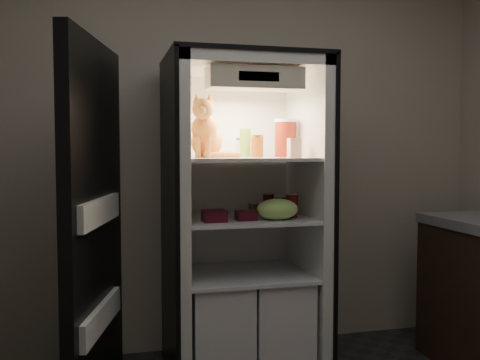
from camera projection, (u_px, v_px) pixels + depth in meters
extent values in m
plane|color=#C0B4A0|center=(226.00, 147.00, 3.57)|extent=(3.60, 0.00, 3.60)
cube|color=white|center=(231.00, 213.00, 3.47)|extent=(0.85, 0.06, 1.85)
cube|color=white|center=(177.00, 221.00, 3.07)|extent=(0.06, 0.70, 1.85)
cube|color=white|center=(306.00, 217.00, 3.26)|extent=(0.06, 0.70, 1.85)
cube|color=white|center=(243.00, 66.00, 3.11)|extent=(0.85, 0.70, 0.06)
cube|color=black|center=(169.00, 221.00, 3.06)|extent=(0.02, 0.72, 1.87)
cube|color=black|center=(312.00, 217.00, 3.27)|extent=(0.02, 0.72, 1.87)
cube|color=black|center=(243.00, 59.00, 3.11)|extent=(0.90, 0.72, 0.02)
cube|color=white|center=(245.00, 159.00, 3.11)|extent=(0.73, 0.62, 0.02)
cube|color=white|center=(245.00, 219.00, 3.13)|extent=(0.73, 0.62, 0.02)
cube|color=white|center=(216.00, 318.00, 3.13)|extent=(0.34, 0.58, 0.48)
cube|color=white|center=(273.00, 313.00, 3.21)|extent=(0.34, 0.58, 0.48)
cube|color=white|center=(245.00, 274.00, 3.15)|extent=(0.73, 0.62, 0.02)
cube|color=beige|center=(255.00, 78.00, 2.88)|extent=(0.52, 0.18, 0.12)
cube|color=black|center=(259.00, 76.00, 2.80)|extent=(0.22, 0.01, 0.05)
cube|color=black|center=(94.00, 236.00, 2.55)|extent=(0.27, 0.86, 1.85)
cube|color=white|center=(99.00, 317.00, 2.52)|extent=(0.21, 0.63, 0.12)
cube|color=white|center=(97.00, 211.00, 2.49)|extent=(0.21, 0.63, 0.12)
ellipsoid|color=orange|center=(207.00, 142.00, 3.12)|extent=(0.24, 0.27, 0.19)
ellipsoid|color=orange|center=(204.00, 129.00, 3.02)|extent=(0.18, 0.17, 0.16)
sphere|color=#CF6428|center=(203.00, 109.00, 2.96)|extent=(0.15, 0.15, 0.12)
sphere|color=#CF6428|center=(201.00, 111.00, 2.91)|extent=(0.06, 0.06, 0.05)
cone|color=#CF6428|center=(197.00, 98.00, 2.96)|extent=(0.06, 0.06, 0.05)
cone|color=#CF6428|center=(209.00, 98.00, 2.96)|extent=(0.06, 0.06, 0.05)
cylinder|color=orange|center=(198.00, 147.00, 2.97)|extent=(0.03, 0.03, 0.12)
cylinder|color=orange|center=(208.00, 147.00, 2.97)|extent=(0.03, 0.03, 0.12)
cylinder|color=orange|center=(222.00, 155.00, 3.03)|extent=(0.22, 0.06, 0.03)
cylinder|color=#23832A|center=(245.00, 144.00, 3.21)|extent=(0.06, 0.06, 0.16)
cylinder|color=#23832A|center=(245.00, 130.00, 3.21)|extent=(0.07, 0.07, 0.01)
cylinder|color=white|center=(243.00, 149.00, 3.28)|extent=(0.08, 0.08, 0.10)
cylinder|color=blue|center=(243.00, 139.00, 3.28)|extent=(0.08, 0.08, 0.02)
cylinder|color=maroon|center=(257.00, 147.00, 3.14)|extent=(0.07, 0.07, 0.12)
cylinder|color=gold|center=(257.00, 136.00, 3.14)|extent=(0.07, 0.07, 0.01)
cylinder|color=maroon|center=(286.00, 140.00, 3.26)|extent=(0.13, 0.13, 0.21)
cylinder|color=white|center=(286.00, 121.00, 3.26)|extent=(0.14, 0.14, 0.02)
cube|color=white|center=(294.00, 148.00, 3.06)|extent=(0.06, 0.06, 0.11)
cylinder|color=black|center=(268.00, 204.00, 3.27)|extent=(0.07, 0.07, 0.12)
cylinder|color=#B2B2B2|center=(269.00, 194.00, 3.27)|extent=(0.07, 0.07, 0.00)
cylinder|color=black|center=(280.00, 207.00, 3.18)|extent=(0.06, 0.06, 0.11)
cylinder|color=#B2B2B2|center=(280.00, 197.00, 3.18)|extent=(0.06, 0.06, 0.00)
cylinder|color=black|center=(292.00, 206.00, 3.11)|extent=(0.07, 0.07, 0.13)
cylinder|color=#B2B2B2|center=(292.00, 194.00, 3.11)|extent=(0.08, 0.08, 0.00)
cylinder|color=#533217|center=(253.00, 210.00, 3.20)|extent=(0.06, 0.06, 0.07)
cylinder|color=#B2B2B2|center=(253.00, 203.00, 3.20)|extent=(0.06, 0.06, 0.01)
ellipsoid|color=#88B755|center=(277.00, 209.00, 3.01)|extent=(0.24, 0.17, 0.12)
cube|color=#460B17|center=(214.00, 216.00, 2.94)|extent=(0.13, 0.13, 0.06)
cube|color=#460B17|center=(246.00, 215.00, 3.00)|extent=(0.11, 0.11, 0.05)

